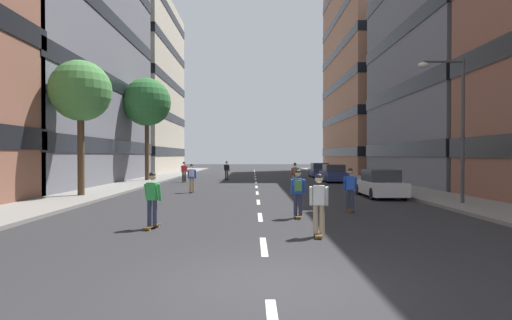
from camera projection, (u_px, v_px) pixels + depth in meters
ground_plane at (256, 184)px, 33.52m from camera, size 156.04×156.04×0.00m
sidewalk_left at (147, 181)px, 36.70m from camera, size 3.34×71.52×0.14m
sidewalk_right at (364, 181)px, 36.85m from camera, size 3.34×71.52×0.14m
lane_markings at (256, 182)px, 35.52m from camera, size 0.16×62.20×0.01m
building_left_far at (113, 86)px, 56.87m from camera, size 16.17×20.22×23.29m
building_right_mid at (496, 69)px, 33.55m from camera, size 16.17×17.47×18.36m
building_right_far at (396, 71)px, 57.16m from camera, size 16.17×22.87×27.59m
parked_car_near at (380, 184)px, 22.95m from camera, size 1.82×4.40×1.52m
parked_car_mid at (319, 171)px, 43.78m from camera, size 1.82×4.40×1.52m
parked_car_far at (334, 174)px, 36.14m from camera, size 1.82×4.40×1.52m
street_tree_near at (147, 102)px, 36.74m from camera, size 4.20×4.20×8.96m
street_tree_far at (81, 92)px, 22.62m from camera, size 3.28×3.28×7.30m
streetlamp_right at (455, 115)px, 18.94m from camera, size 2.13×0.30×6.50m
skater_0 at (184, 171)px, 35.79m from camera, size 0.55×0.92×1.78m
skater_1 at (319, 202)px, 11.78m from camera, size 0.56×0.92×1.78m
skater_2 at (350, 187)px, 17.11m from camera, size 0.57×0.92×1.78m
skater_3 at (227, 169)px, 39.24m from camera, size 0.57×0.92×1.78m
skater_4 at (152, 197)px, 13.06m from camera, size 0.57×0.92×1.78m
skater_5 at (295, 173)px, 29.81m from camera, size 0.55×0.91×1.78m
skater_6 at (192, 176)px, 25.72m from camera, size 0.54×0.91×1.78m
skater_7 at (298, 190)px, 15.28m from camera, size 0.55×0.91×1.78m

